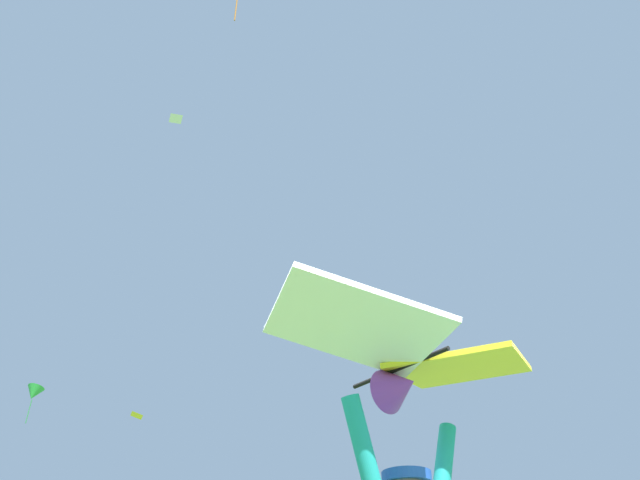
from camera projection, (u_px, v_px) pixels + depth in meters
held_stunt_kite at (408, 358)px, 3.32m from camera, size 1.76×1.16×0.40m
distant_kite_yellow_low_left at (137, 415)px, 35.37m from camera, size 0.91×0.93×0.31m
distant_kite_white_mid_left at (176, 118)px, 29.11m from camera, size 0.78×0.78×0.15m
distant_kite_green_far_center at (34, 393)px, 31.11m from camera, size 1.01×0.95×1.92m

